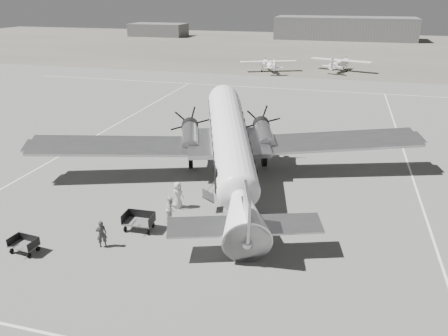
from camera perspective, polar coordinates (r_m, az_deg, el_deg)
ground at (r=30.18m, az=2.34°, el=-4.97°), size 260.00×260.00×0.00m
taxi_line_right at (r=30.25m, az=25.27°, el=-7.18°), size 0.15×80.00×0.01m
taxi_line_left at (r=45.49m, az=-17.36°, el=3.48°), size 0.15×60.00×0.01m
taxi_line_horizon at (r=67.91m, az=10.03°, el=10.05°), size 90.00×0.15×0.01m
grass_infield at (r=122.18m, az=12.72°, el=15.06°), size 260.00×90.00×0.01m
hangar_main at (r=146.64m, az=15.45°, el=17.19°), size 42.00×14.00×6.60m
shed_secondary at (r=154.25m, az=-8.56°, el=17.42°), size 18.00×10.00×4.00m
dc3_airliner at (r=32.18m, az=0.93°, el=2.59°), size 36.72×30.77×5.97m
light_plane_left at (r=82.76m, az=5.90°, el=13.13°), size 12.96×11.88×2.18m
light_plane_right at (r=85.65m, az=14.86°, el=12.90°), size 13.67×12.26×2.37m
baggage_cart_near at (r=27.57m, az=-11.07°, el=-6.89°), size 1.98×1.44×1.09m
baggage_cart_far at (r=27.36m, az=-24.67°, el=-9.14°), size 1.71×1.29×0.91m
ground_crew at (r=26.21m, az=-15.71°, el=-8.27°), size 0.72×0.68×1.66m
ramp_agent at (r=28.05m, az=-6.92°, el=-5.34°), size 0.86×0.99×1.75m
passenger at (r=29.74m, az=-6.06°, el=-3.52°), size 0.87×1.06×1.86m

